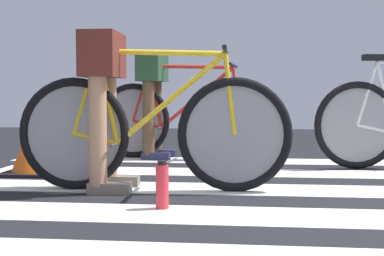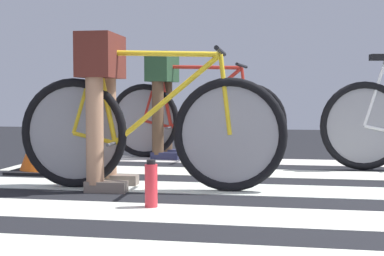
{
  "view_description": "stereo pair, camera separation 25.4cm",
  "coord_description": "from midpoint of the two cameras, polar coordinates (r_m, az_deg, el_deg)",
  "views": [
    {
      "loc": [
        -0.53,
        -2.81,
        0.62
      ],
      "look_at": [
        -0.94,
        0.99,
        0.39
      ],
      "focal_mm": 51.42,
      "sensor_mm": 36.0,
      "label": 1
    },
    {
      "loc": [
        -0.27,
        -2.81,
        0.62
      ],
      "look_at": [
        -0.94,
        0.99,
        0.39
      ],
      "focal_mm": 51.42,
      "sensor_mm": 36.0,
      "label": 2
    }
  ],
  "objects": [
    {
      "name": "water_bottle",
      "position": [
        2.95,
        -1.85,
        -5.98
      ],
      "size": [
        0.07,
        0.07,
        0.26
      ],
      "color": "red",
      "rests_on": "ground"
    },
    {
      "name": "cyclist_1_of_3",
      "position": [
        3.55,
        -7.37,
        4.02
      ],
      "size": [
        0.32,
        0.42,
        0.99
      ],
      "rotation": [
        0.0,
        0.0,
        0.03
      ],
      "color": "#A87A5B",
      "rests_on": "ground"
    },
    {
      "name": "bicycle_1_of_3",
      "position": [
        3.48,
        -2.42,
        -0.19
      ],
      "size": [
        1.74,
        0.52,
        0.93
      ],
      "rotation": [
        0.0,
        0.0,
        0.03
      ],
      "color": "black",
      "rests_on": "ground"
    },
    {
      "name": "traffic_cone",
      "position": [
        4.42,
        -13.52,
        -1.22
      ],
      "size": [
        0.47,
        0.47,
        0.54
      ],
      "color": "black",
      "rests_on": "ground"
    },
    {
      "name": "crosswalk_markings",
      "position": [
        3.19,
        16.92,
        -7.63
      ],
      "size": [
        5.38,
        4.25,
        0.0
      ],
      "color": "beige",
      "rests_on": "ground"
    },
    {
      "name": "cyclist_3_of_3",
      "position": [
        5.26,
        -1.69,
        3.97
      ],
      "size": [
        0.34,
        0.43,
        1.01
      ],
      "rotation": [
        0.0,
        0.0,
        -0.08
      ],
      "color": "brown",
      "rests_on": "ground"
    },
    {
      "name": "ground",
      "position": [
        2.91,
        17.84,
        -8.95
      ],
      "size": [
        18.0,
        14.0,
        0.02
      ],
      "color": "black"
    },
    {
      "name": "bicycle_3_of_3",
      "position": [
        5.19,
        1.61,
        0.99
      ],
      "size": [
        1.73,
        0.52,
        0.93
      ],
      "rotation": [
        0.0,
        0.0,
        -0.08
      ],
      "color": "black",
      "rests_on": "ground"
    }
  ]
}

